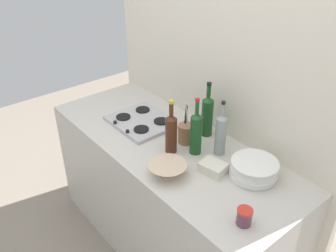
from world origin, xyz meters
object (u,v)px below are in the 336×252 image
(wine_bottle_mid_left, at_px, (207,115))
(wine_bottle_leftmost, at_px, (196,133))
(mixing_bowl, at_px, (168,169))
(wine_bottle_mid_right, at_px, (221,134))
(butter_dish, at_px, (213,167))
(stovetop_hob, at_px, (142,121))
(wine_bottle_rightmost, at_px, (171,132))
(utensil_crock, at_px, (186,133))
(condiment_jar_front, at_px, (244,217))
(plate_stack, at_px, (254,169))

(wine_bottle_mid_left, bearing_deg, wine_bottle_leftmost, -61.83)
(wine_bottle_mid_left, xyz_separation_m, mixing_bowl, (0.16, -0.45, -0.10))
(wine_bottle_mid_right, bearing_deg, butter_dish, -57.27)
(mixing_bowl, bearing_deg, stovetop_hob, 157.90)
(wine_bottle_rightmost, xyz_separation_m, mixing_bowl, (0.16, -0.16, -0.09))
(butter_dish, bearing_deg, wine_bottle_leftmost, 165.39)
(utensil_crock, height_order, condiment_jar_front, utensil_crock)
(stovetop_hob, distance_m, mixing_bowl, 0.59)
(stovetop_hob, bearing_deg, mixing_bowl, -22.10)
(wine_bottle_leftmost, distance_m, mixing_bowl, 0.29)
(stovetop_hob, xyz_separation_m, plate_stack, (0.85, 0.13, 0.03))
(wine_bottle_leftmost, bearing_deg, stovetop_hob, -175.16)
(wine_bottle_mid_right, relative_size, mixing_bowl, 1.63)
(mixing_bowl, height_order, condiment_jar_front, condiment_jar_front)
(wine_bottle_mid_right, bearing_deg, plate_stack, -3.32)
(stovetop_hob, xyz_separation_m, wine_bottle_rightmost, (0.38, -0.06, 0.12))
(stovetop_hob, relative_size, wine_bottle_mid_right, 1.22)
(plate_stack, bearing_deg, wine_bottle_mid_left, 167.41)
(wine_bottle_leftmost, bearing_deg, wine_bottle_mid_left, 118.17)
(wine_bottle_leftmost, bearing_deg, butter_dish, -14.61)
(stovetop_hob, distance_m, butter_dish, 0.68)
(stovetop_hob, distance_m, utensil_crock, 0.37)
(mixing_bowl, bearing_deg, utensil_crock, 121.65)
(wine_bottle_mid_left, distance_m, condiment_jar_front, 0.79)
(plate_stack, relative_size, butter_dish, 1.88)
(stovetop_hob, xyz_separation_m, wine_bottle_mid_left, (0.38, 0.23, 0.13))
(wine_bottle_rightmost, height_order, mixing_bowl, wine_bottle_rightmost)
(wine_bottle_mid_left, height_order, wine_bottle_mid_right, wine_bottle_mid_left)
(utensil_crock, distance_m, condiment_jar_front, 0.72)
(plate_stack, height_order, wine_bottle_mid_right, wine_bottle_mid_right)
(plate_stack, xyz_separation_m, wine_bottle_mid_right, (-0.27, 0.02, 0.09))
(wine_bottle_rightmost, bearing_deg, butter_dish, 9.96)
(wine_bottle_rightmost, relative_size, mixing_bowl, 1.60)
(wine_bottle_leftmost, height_order, utensil_crock, wine_bottle_leftmost)
(stovetop_hob, distance_m, wine_bottle_mid_right, 0.61)
(wine_bottle_leftmost, xyz_separation_m, wine_bottle_mid_left, (-0.10, 0.19, 0.00))
(wine_bottle_leftmost, xyz_separation_m, wine_bottle_mid_right, (0.10, 0.10, -0.00))
(utensil_crock, bearing_deg, condiment_jar_front, -20.18)
(utensil_crock, bearing_deg, butter_dish, -14.61)
(stovetop_hob, xyz_separation_m, condiment_jar_front, (1.04, -0.18, 0.03))
(plate_stack, xyz_separation_m, condiment_jar_front, (0.20, -0.31, -0.00))
(wine_bottle_mid_right, distance_m, butter_dish, 0.21)
(mixing_bowl, bearing_deg, wine_bottle_mid_right, 84.27)
(wine_bottle_mid_left, relative_size, utensil_crock, 1.27)
(wine_bottle_rightmost, xyz_separation_m, condiment_jar_front, (0.66, -0.11, -0.09))
(wine_bottle_mid_right, xyz_separation_m, condiment_jar_front, (0.46, -0.32, -0.09))
(stovetop_hob, xyz_separation_m, wine_bottle_mid_right, (0.58, 0.15, 0.12))
(butter_dish, bearing_deg, plate_stack, 40.13)
(plate_stack, height_order, butter_dish, plate_stack)
(wine_bottle_leftmost, xyz_separation_m, mixing_bowl, (0.06, -0.26, -0.10))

